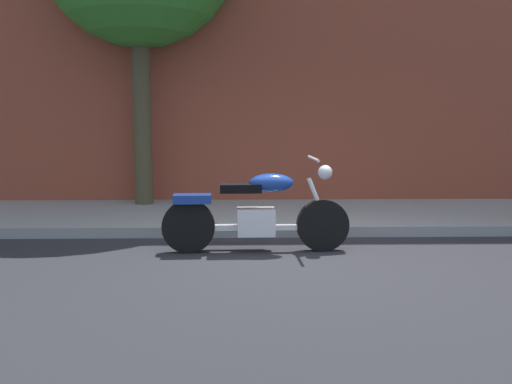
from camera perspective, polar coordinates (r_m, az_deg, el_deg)
name	(u,v)px	position (r m, az deg, el deg)	size (l,w,h in m)	color
ground_plane	(298,262)	(6.34, 4.19, -6.96)	(60.00, 60.00, 0.00)	#28282D
sidewalk	(282,216)	(8.86, 2.58, -2.38)	(19.13, 2.60, 0.14)	#959595
motorcycle	(256,214)	(6.72, -0.02, -2.19)	(2.20, 0.70, 1.12)	black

